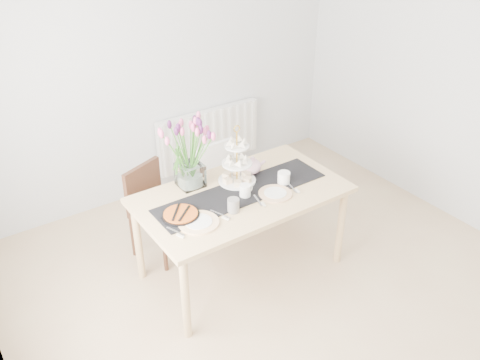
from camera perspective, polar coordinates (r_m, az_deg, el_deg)
room_shell at (r=3.23m, az=8.92°, el=2.31°), size 4.50×4.50×4.50m
radiator at (r=5.45m, az=-3.50°, el=4.89°), size 1.20×0.08×0.60m
dining_table at (r=3.93m, az=0.18°, el=-2.37°), size 1.60×0.90×0.75m
chair_brown at (r=4.33m, az=-9.67°, el=-2.70°), size 0.51×0.51×0.80m
chair_white at (r=4.66m, az=-2.10°, el=0.06°), size 0.41×0.41×0.77m
table_runner at (r=3.88m, az=0.19°, el=-1.37°), size 1.40×0.35×0.01m
tulip_vase at (r=3.81m, az=-5.83°, el=4.23°), size 0.68×0.68×0.58m
cake_stand at (r=3.96m, az=-0.35°, el=1.35°), size 0.30×0.30×0.44m
teapot at (r=4.10m, az=1.42°, el=1.54°), size 0.26×0.23×0.15m
cream_jug at (r=3.99m, az=4.94°, el=0.23°), size 0.12×0.12×0.10m
tart_tin at (r=3.63m, az=-6.68°, el=-3.93°), size 0.27×0.27×0.03m
mug_grey at (r=3.64m, az=-0.75°, el=-2.86°), size 0.12×0.12×0.10m
mug_white at (r=3.81m, az=0.58°, el=-1.22°), size 0.09×0.09×0.10m
plate_left at (r=3.56m, az=-4.69°, el=-4.77°), size 0.37×0.37×0.02m
plate_right at (r=3.87m, az=3.98°, el=-1.54°), size 0.31×0.31×0.01m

